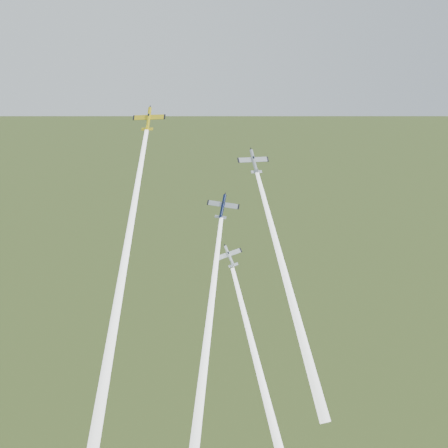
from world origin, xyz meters
TOP-DOWN VIEW (x-y plane):
  - plane_yellow at (-16.12, 3.23)m, footprint 9.54×8.92m
  - smoke_trail_yellow at (-26.93, -21.78)m, footprint 22.92×48.83m
  - plane_navy at (0.59, -2.61)m, footprint 10.43×8.85m
  - smoke_trail_navy at (-8.86, -23.32)m, footprint 20.14×40.27m
  - plane_silver_right at (9.82, 1.22)m, footprint 8.71×7.13m
  - smoke_trail_silver_right at (11.49, -20.81)m, footprint 5.59×41.88m
  - plane_silver_low at (0.43, -9.34)m, footprint 8.37×5.95m
  - smoke_trail_silver_low at (2.66, -30.85)m, footprint 6.63×40.92m

SIDE VIEW (x-z plane):
  - smoke_trail_silver_low at x=2.66m, z-range 36.88..83.21m
  - smoke_trail_navy at x=-8.86m, z-range 44.92..93.85m
  - smoke_trail_silver_right at x=11.49m, z-range 56.52..103.91m
  - plane_silver_low at x=0.43m, z-range 81.21..88.43m
  - smoke_trail_yellow at x=-26.93m, z-range 56.06..115.29m
  - plane_navy at x=0.59m, z-range 91.62..99.30m
  - plane_silver_right at x=9.82m, z-range 101.80..109.24m
  - plane_yellow at x=-16.12m, z-range 113.30..120.49m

